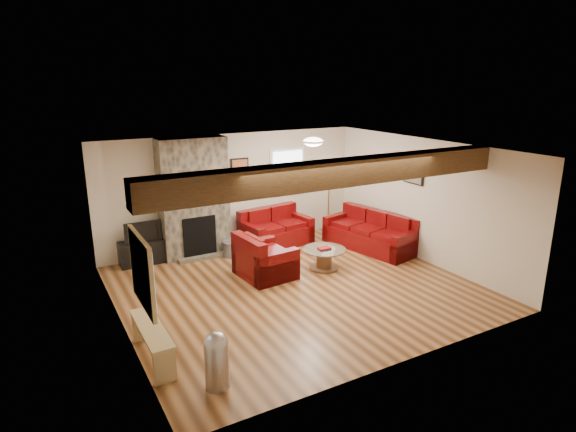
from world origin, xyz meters
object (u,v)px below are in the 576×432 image
at_px(sofa_three, 370,231).
at_px(coffee_table, 324,259).
at_px(tv_cabinet, 144,252).
at_px(floor_lamp, 329,176).
at_px(television, 142,231).
at_px(loveseat, 276,227).
at_px(armchair_red, 265,255).

height_order(sofa_three, coffee_table, sofa_three).
xyz_separation_m(tv_cabinet, floor_lamp, (4.51, 0.02, 1.12)).
distance_m(television, floor_lamp, 4.56).
bearing_deg(tv_cabinet, sofa_three, -18.48).
bearing_deg(sofa_three, television, -120.43).
distance_m(loveseat, tv_cabinet, 2.90).
relative_size(loveseat, tv_cabinet, 1.59).
height_order(armchair_red, coffee_table, armchair_red).
xyz_separation_m(coffee_table, television, (-3.03, 2.04, 0.49)).
distance_m(sofa_three, television, 4.83).
height_order(sofa_three, armchair_red, armchair_red).
distance_m(armchair_red, floor_lamp, 3.35).
distance_m(loveseat, coffee_table, 1.76).
distance_m(sofa_three, loveseat, 2.09).
bearing_deg(tv_cabinet, coffee_table, -33.99).
relative_size(tv_cabinet, floor_lamp, 0.61).
height_order(loveseat, coffee_table, loveseat).
distance_m(coffee_table, floor_lamp, 2.79).
height_order(loveseat, armchair_red, armchair_red).
height_order(loveseat, floor_lamp, floor_lamp).
height_order(sofa_three, tv_cabinet, sofa_three).
bearing_deg(television, loveseat, -5.94).
bearing_deg(sofa_three, coffee_table, -83.65).
bearing_deg(sofa_three, floor_lamp, 170.44).
relative_size(sofa_three, television, 2.86).
bearing_deg(coffee_table, sofa_three, 18.30).
bearing_deg(loveseat, tv_cabinet, 166.27).
bearing_deg(floor_lamp, coffee_table, -125.75).
bearing_deg(television, coffee_table, -33.99).
bearing_deg(loveseat, floor_lamp, 3.34).
relative_size(sofa_three, floor_lamp, 1.31).
bearing_deg(floor_lamp, armchair_red, -145.70).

